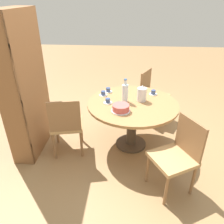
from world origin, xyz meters
TOP-DOWN VIEW (x-y plane):
  - ground_plane at (0.00, 0.00)m, footprint 14.00×14.00m
  - dining_table at (0.00, 0.00)m, footprint 1.23×1.23m
  - chair_a at (-0.77, -0.49)m, footprint 0.57×0.57m
  - chair_b at (0.84, -0.35)m, footprint 0.56×0.56m
  - chair_c at (-0.24, 0.88)m, footprint 0.50×0.50m
  - bookshelf at (-0.12, 1.40)m, footprint 0.85×0.28m
  - coffee_pot at (0.07, -0.12)m, footprint 0.13×0.13m
  - water_bottle at (0.03, 0.11)m, footprint 0.08×0.08m
  - cake_main at (-0.26, 0.15)m, footprint 0.24×0.24m
  - cup_a at (-0.04, 0.34)m, footprint 0.12×0.12m
  - cup_b at (0.34, 0.37)m, footprint 0.12×0.12m
  - cup_c at (0.30, -0.30)m, footprint 0.12×0.12m
  - cup_d at (0.21, 0.43)m, footprint 0.12×0.12m

SIDE VIEW (x-z plane):
  - ground_plane at x=0.00m, z-range 0.00..0.00m
  - chair_a at x=-0.77m, z-range 0.04..0.90m
  - chair_b at x=0.84m, z-range 0.04..0.90m
  - chair_c at x=-0.24m, z-range 0.04..0.90m
  - dining_table at x=0.00m, z-range 0.22..0.92m
  - cup_a at x=-0.04m, z-range 0.70..0.76m
  - cup_b at x=0.34m, z-range 0.70..0.76m
  - cup_c at x=0.30m, z-range 0.70..0.76m
  - cup_d at x=0.21m, z-range 0.70..0.76m
  - cake_main at x=-0.26m, z-range 0.70..0.79m
  - coffee_pot at x=0.07m, z-range 0.69..0.92m
  - water_bottle at x=0.03m, z-range 0.67..1.00m
  - bookshelf at x=-0.12m, z-range -0.02..1.85m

